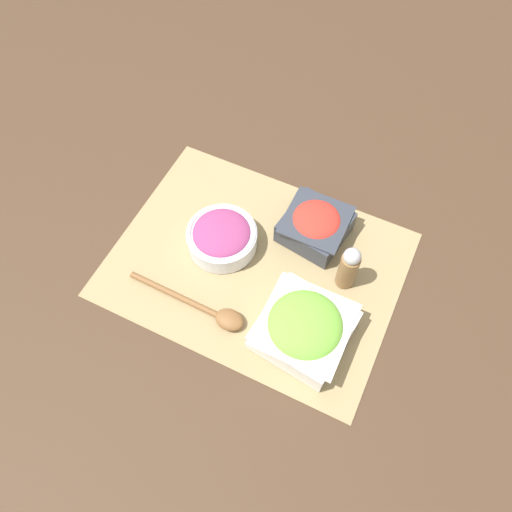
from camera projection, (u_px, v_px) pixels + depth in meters
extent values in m
plane|color=#422D1E|center=(256.00, 264.00, 1.00)|extent=(3.00, 3.00, 0.00)
cube|color=#937F56|center=(256.00, 264.00, 1.00)|extent=(0.56, 0.43, 0.00)
cube|color=white|center=(304.00, 330.00, 0.90)|extent=(0.17, 0.17, 0.05)
cube|color=white|center=(305.00, 324.00, 0.88)|extent=(0.16, 0.16, 0.00)
ellipsoid|color=#6BAD38|center=(305.00, 325.00, 0.88)|extent=(0.14, 0.14, 0.05)
cylinder|color=silver|center=(222.00, 238.00, 1.00)|extent=(0.14, 0.14, 0.04)
torus|color=silver|center=(222.00, 233.00, 0.98)|extent=(0.14, 0.14, 0.01)
ellipsoid|color=#93386B|center=(222.00, 233.00, 0.98)|extent=(0.12, 0.12, 0.03)
cube|color=#333842|center=(315.00, 227.00, 1.01)|extent=(0.14, 0.14, 0.05)
cube|color=#333842|center=(316.00, 220.00, 0.99)|extent=(0.12, 0.12, 0.00)
ellipsoid|color=red|center=(316.00, 220.00, 0.99)|extent=(0.10, 0.10, 0.03)
cylinder|color=brown|center=(177.00, 296.00, 0.95)|extent=(0.21, 0.02, 0.01)
ellipsoid|color=brown|center=(229.00, 320.00, 0.92)|extent=(0.06, 0.04, 0.02)
cylinder|color=olive|center=(348.00, 270.00, 0.94)|extent=(0.04, 0.04, 0.09)
sphere|color=#B2B2B7|center=(352.00, 256.00, 0.90)|extent=(0.03, 0.03, 0.03)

